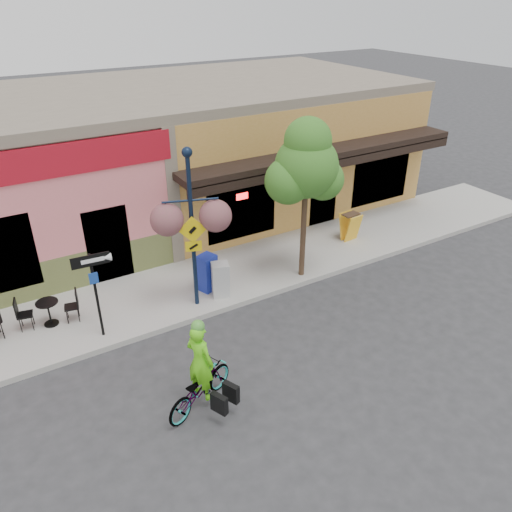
{
  "coord_description": "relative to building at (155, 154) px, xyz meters",
  "views": [
    {
      "loc": [
        -5.77,
        -9.09,
        7.48
      ],
      "look_at": [
        -0.02,
        0.5,
        1.4
      ],
      "focal_mm": 35.0,
      "sensor_mm": 36.0,
      "label": 1
    }
  ],
  "objects": [
    {
      "name": "sandwich_board",
      "position": [
        4.37,
        -5.77,
        -1.64
      ],
      "size": [
        0.58,
        0.45,
        0.92
      ],
      "primitive_type": null,
      "rotation": [
        0.0,
        0.0,
        0.09
      ],
      "color": "yellow",
      "rests_on": "sidewalk"
    },
    {
      "name": "ground",
      "position": [
        0.0,
        -7.5,
        -2.25
      ],
      "size": [
        90.0,
        90.0,
        0.0
      ],
      "primitive_type": "plane",
      "color": "#2D2D30",
      "rests_on": "ground"
    },
    {
      "name": "one_way_sign",
      "position": [
        -3.98,
        -6.52,
        -1.01
      ],
      "size": [
        0.85,
        0.25,
        2.18
      ],
      "primitive_type": null,
      "rotation": [
        0.0,
        0.0,
        -0.08
      ],
      "color": "black",
      "rests_on": "sidewalk"
    },
    {
      "name": "cyclist_rider",
      "position": [
        -2.85,
        -9.63,
        -1.4
      ],
      "size": [
        0.62,
        0.73,
        1.7
      ],
      "primitive_type": "imported",
      "rotation": [
        0.0,
        0.0,
        1.99
      ],
      "color": "#62DF17",
      "rests_on": "ground"
    },
    {
      "name": "building",
      "position": [
        0.0,
        0.0,
        0.0
      ],
      "size": [
        18.2,
        8.2,
        4.5
      ],
      "primitive_type": null,
      "color": "#E47177",
      "rests_on": "ground"
    },
    {
      "name": "cafe_set_right",
      "position": [
        -4.96,
        -5.45,
        -1.68
      ],
      "size": [
        1.52,
        0.98,
        0.85
      ],
      "primitive_type": null,
      "rotation": [
        0.0,
        0.0,
        -0.21
      ],
      "color": "black",
      "rests_on": "sidewalk"
    },
    {
      "name": "newspaper_box_grey",
      "position": [
        -0.77,
        -6.42,
        -1.62
      ],
      "size": [
        0.55,
        0.52,
        0.95
      ],
      "primitive_type": null,
      "rotation": [
        0.0,
        0.0,
        -0.32
      ],
      "color": "#B0B0B0",
      "rests_on": "sidewalk"
    },
    {
      "name": "lamp_post",
      "position": [
        -1.5,
        -6.46,
        -0.01
      ],
      "size": [
        1.44,
        0.94,
        4.18
      ],
      "primitive_type": null,
      "rotation": [
        0.0,
        0.0,
        -0.33
      ],
      "color": "#0F1C31",
      "rests_on": "sidewalk"
    },
    {
      "name": "newspaper_box_blue",
      "position": [
        -0.94,
        -5.96,
        -1.59
      ],
      "size": [
        0.57,
        0.54,
        1.02
      ],
      "primitive_type": null,
      "rotation": [
        0.0,
        0.0,
        0.36
      ],
      "color": "#1A299D",
      "rests_on": "sidewalk"
    },
    {
      "name": "curb",
      "position": [
        0.0,
        -6.95,
        -2.17
      ],
      "size": [
        24.0,
        0.12,
        0.15
      ],
      "primitive_type": "cube",
      "color": "#A8A59E",
      "rests_on": "ground"
    },
    {
      "name": "sidewalk",
      "position": [
        0.0,
        -5.5,
        -2.17
      ],
      "size": [
        24.0,
        3.0,
        0.15
      ],
      "primitive_type": "cube",
      "color": "#9E9B93",
      "rests_on": "ground"
    },
    {
      "name": "street_tree",
      "position": [
        1.72,
        -6.63,
        0.18
      ],
      "size": [
        1.84,
        1.84,
        4.56
      ],
      "primitive_type": null,
      "rotation": [
        0.0,
        0.0,
        0.04
      ],
      "color": "#3D7A26",
      "rests_on": "sidewalk"
    },
    {
      "name": "bicycle",
      "position": [
        -2.9,
        -9.63,
        -1.79
      ],
      "size": [
        1.87,
        1.28,
        0.93
      ],
      "primitive_type": "imported",
      "rotation": [
        0.0,
        0.0,
        1.99
      ],
      "color": "maroon",
      "rests_on": "ground"
    }
  ]
}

